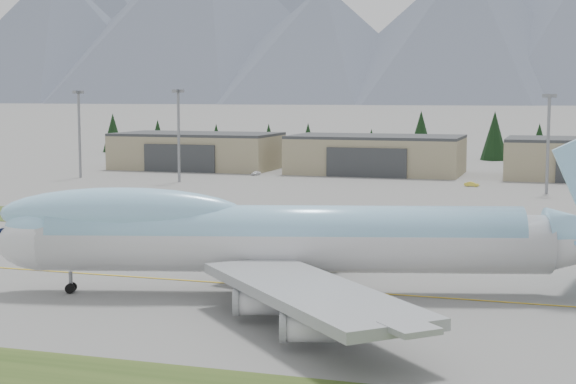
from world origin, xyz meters
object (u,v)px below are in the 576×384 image
(hangar_left, at_px, (197,151))
(service_vehicle_b, at_px, (472,187))
(hangar_center, at_px, (376,154))
(boeing_747_freighter, at_px, (287,237))
(service_vehicle_a, at_px, (256,175))

(hangar_left, bearing_deg, service_vehicle_b, -18.79)
(hangar_left, relative_size, hangar_center, 1.00)
(boeing_747_freighter, relative_size, hangar_center, 1.56)
(boeing_747_freighter, xyz_separation_m, service_vehicle_a, (-52.19, 137.35, -6.49))
(service_vehicle_a, height_order, service_vehicle_b, service_vehicle_a)
(boeing_747_freighter, distance_m, hangar_left, 171.32)
(service_vehicle_a, xyz_separation_m, service_vehicle_b, (60.27, -12.90, 0.00))
(boeing_747_freighter, distance_m, hangar_center, 154.77)
(boeing_747_freighter, height_order, service_vehicle_b, boeing_747_freighter)
(hangar_center, relative_size, service_vehicle_a, 13.73)
(boeing_747_freighter, xyz_separation_m, hangar_center, (-21.55, 153.26, -1.10))
(hangar_left, height_order, service_vehicle_b, hangar_left)
(boeing_747_freighter, bearing_deg, service_vehicle_a, 95.55)
(hangar_center, bearing_deg, hangar_left, 180.00)
(boeing_747_freighter, xyz_separation_m, service_vehicle_b, (8.09, 124.45, -6.49))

